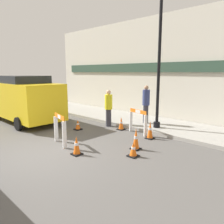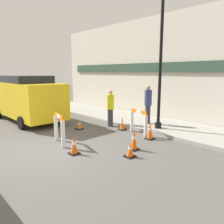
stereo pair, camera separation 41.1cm
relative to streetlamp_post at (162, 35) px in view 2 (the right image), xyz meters
The scene contains 15 objects.
ground_plane 6.62m from the streetlamp_post, 100.90° to the right, with size 60.00×60.00×0.00m, color #565451.
sidewalk_slab 4.13m from the streetlamp_post, 143.35° to the left, with size 18.00×2.81×0.15m.
storefront_facade 2.74m from the streetlamp_post, 114.16° to the left, with size 18.00×0.22×5.50m.
streetlamp_post is the anchor object (origin of this frame).
barricade_0 5.46m from the streetlamp_post, 109.58° to the right, with size 0.98×0.37×1.09m.
barricade_1 3.59m from the streetlamp_post, 107.91° to the right, with size 1.00×0.34×1.02m.
traffic_cone_0 5.03m from the streetlamp_post, 69.65° to the right, with size 0.30×0.30×0.46m.
traffic_cone_1 3.90m from the streetlamp_post, 68.69° to the right, with size 0.30×0.30×0.69m.
traffic_cone_2 4.53m from the streetlamp_post, 72.25° to the right, with size 0.30×0.30×0.72m.
traffic_cone_3 5.17m from the streetlamp_post, 138.47° to the right, with size 0.30×0.30×0.45m.
traffic_cone_4 4.05m from the streetlamp_post, 140.95° to the right, with size 0.30×0.30×0.58m.
traffic_cone_5 5.62m from the streetlamp_post, 93.07° to the right, with size 0.30×0.30×0.59m.
person_worker 3.84m from the streetlamp_post, 156.36° to the right, with size 0.50×0.50×1.74m.
person_pedestrian 3.04m from the streetlamp_post, 157.58° to the left, with size 0.41×0.41×1.80m.
work_van 7.39m from the streetlamp_post, 151.69° to the right, with size 5.29×2.13×2.37m.
Camera 2 is at (6.37, -2.65, 2.56)m, focal length 35.00 mm.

